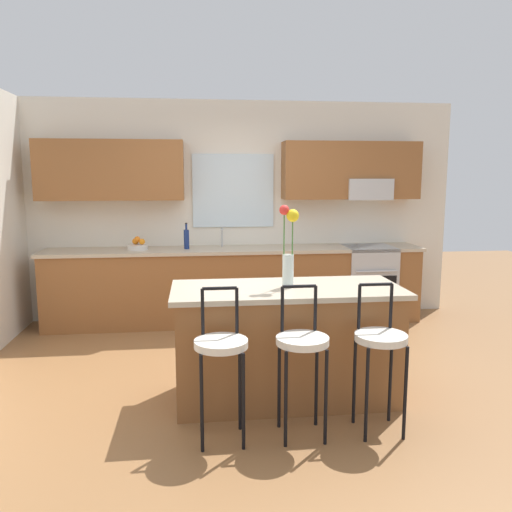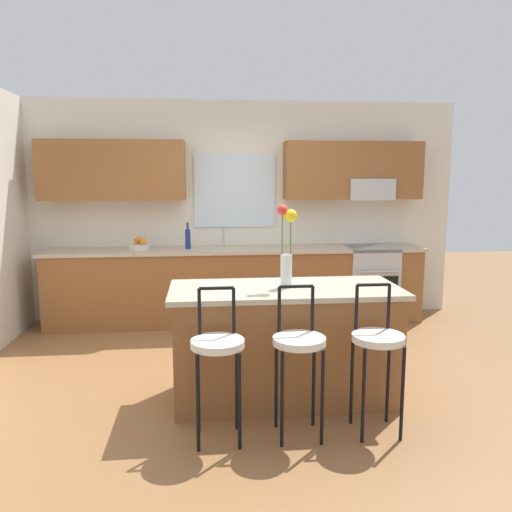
% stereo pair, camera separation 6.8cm
% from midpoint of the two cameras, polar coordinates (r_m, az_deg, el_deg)
% --- Properties ---
extents(ground_plane, '(14.00, 14.00, 0.00)m').
position_cam_midpoint_polar(ground_plane, '(4.77, -1.07, -13.01)').
color(ground_plane, olive).
extents(back_wall_assembly, '(5.60, 0.50, 2.70)m').
position_cam_midpoint_polar(back_wall_assembly, '(6.41, -2.57, 6.45)').
color(back_wall_assembly, silver).
rests_on(back_wall_assembly, ground).
extents(counter_run, '(4.56, 0.64, 0.92)m').
position_cam_midpoint_polar(counter_run, '(6.26, -2.62, -3.23)').
color(counter_run, brown).
rests_on(counter_run, ground).
extents(sink_faucet, '(0.02, 0.13, 0.23)m').
position_cam_midpoint_polar(sink_faucet, '(6.30, -4.12, 2.31)').
color(sink_faucet, '#B7BABC').
rests_on(sink_faucet, counter_run).
extents(oven_range, '(0.60, 0.64, 0.92)m').
position_cam_midpoint_polar(oven_range, '(6.57, 12.02, -2.90)').
color(oven_range, '#B7BABC').
rests_on(oven_range, ground).
extents(kitchen_island, '(1.81, 0.78, 0.92)m').
position_cam_midpoint_polar(kitchen_island, '(4.14, 2.93, -9.67)').
color(kitchen_island, brown).
rests_on(kitchen_island, ground).
extents(bar_stool_near, '(0.36, 0.36, 1.04)m').
position_cam_midpoint_polar(bar_stool_near, '(3.47, -4.49, -10.47)').
color(bar_stool_near, black).
rests_on(bar_stool_near, ground).
extents(bar_stool_middle, '(0.36, 0.36, 1.04)m').
position_cam_midpoint_polar(bar_stool_middle, '(3.53, 4.61, -10.12)').
color(bar_stool_middle, black).
rests_on(bar_stool_middle, ground).
extents(bar_stool_far, '(0.36, 0.36, 1.04)m').
position_cam_midpoint_polar(bar_stool_far, '(3.67, 13.18, -9.56)').
color(bar_stool_far, black).
rests_on(bar_stool_far, ground).
extents(flower_vase, '(0.15, 0.10, 0.64)m').
position_cam_midpoint_polar(flower_vase, '(3.96, 3.18, 0.88)').
color(flower_vase, silver).
rests_on(flower_vase, kitchen_island).
extents(fruit_bowl_oranges, '(0.24, 0.24, 0.16)m').
position_cam_midpoint_polar(fruit_bowl_oranges, '(6.21, -13.39, 1.14)').
color(fruit_bowl_oranges, silver).
rests_on(fruit_bowl_oranges, counter_run).
extents(bottle_olive_oil, '(0.06, 0.06, 0.31)m').
position_cam_midpoint_polar(bottle_olive_oil, '(6.15, -8.09, 1.95)').
color(bottle_olive_oil, navy).
rests_on(bottle_olive_oil, counter_run).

